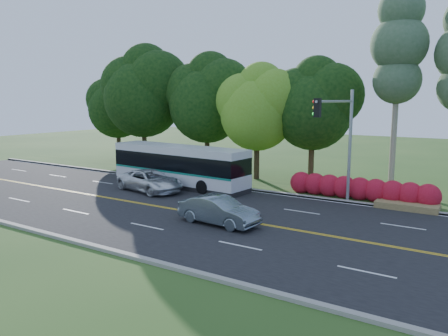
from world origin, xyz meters
The scene contains 12 objects.
ground centered at (0.00, 0.00, 0.00)m, with size 120.00×120.00×0.00m, color #234617.
road centered at (0.00, 0.00, 0.01)m, with size 60.00×14.00×0.02m, color black.
curb_north centered at (0.00, 7.15, 0.07)m, with size 60.00×0.30×0.15m, color gray.
curb_south centered at (0.00, -7.15, 0.07)m, with size 60.00×0.30×0.15m, color gray.
grass_verge centered at (0.00, 9.00, 0.05)m, with size 60.00×4.00×0.10m, color #234617.
lane_markings centered at (-0.09, 0.00, 0.02)m, with size 57.60×13.82×0.00m.
tree_row centered at (-5.15, 12.13, 6.73)m, with size 44.70×9.10×13.84m.
bougainvillea_hedge centered at (7.18, 8.15, 0.72)m, with size 9.50×2.25×1.50m.
traffic_signal centered at (6.49, 5.40, 4.67)m, with size 0.42×6.10×7.00m.
transit_bus centered at (-5.71, 5.70, 1.50)m, with size 11.55×3.32×2.98m.
sedan centered at (2.36, -1.18, 0.75)m, with size 1.54×4.42×1.45m, color slate.
suv centered at (-6.21, 3.10, 0.76)m, with size 2.45×5.31×1.48m, color white.
Camera 1 is at (14.37, -19.48, 6.43)m, focal length 35.00 mm.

